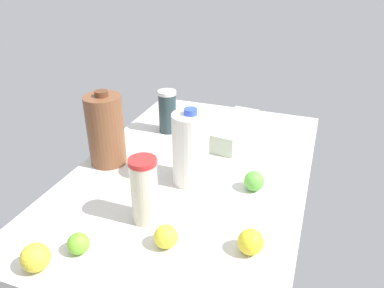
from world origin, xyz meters
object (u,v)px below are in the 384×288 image
(lime_beside_bowl, at_px, (254,181))
(lemon_loose, at_px, (250,242))
(egg_carton, at_px, (234,130))
(lemon_by_jug, at_px, (35,257))
(chocolate_milk_jug, at_px, (106,130))
(lemon_far_back, at_px, (166,237))
(milk_jug, at_px, (191,149))
(lime_near_front, at_px, (78,243))
(shaker_bottle, at_px, (167,111))
(tumbler_cup, at_px, (144,190))

(lime_beside_bowl, distance_m, lemon_loose, 0.28)
(egg_carton, distance_m, lemon_by_jug, 0.86)
(chocolate_milk_jug, relative_size, lemon_loose, 4.08)
(lime_beside_bowl, relative_size, lemon_far_back, 1.04)
(lemon_by_jug, xyz_separation_m, lemon_far_back, (-0.17, 0.25, -0.00))
(milk_jug, relative_size, lime_near_front, 4.61)
(shaker_bottle, relative_size, lemon_loose, 2.70)
(lemon_by_jug, bearing_deg, lime_near_front, 142.40)
(chocolate_milk_jug, xyz_separation_m, lime_near_front, (0.41, 0.16, -0.10))
(tumbler_cup, height_order, lime_beside_bowl, tumbler_cup)
(milk_jug, height_order, shaker_bottle, milk_jug)
(tumbler_cup, bearing_deg, shaker_bottle, -162.93)
(tumbler_cup, relative_size, lime_beside_bowl, 3.06)
(milk_jug, height_order, lemon_loose, milk_jug)
(lemon_by_jug, relative_size, lemon_far_back, 1.12)
(lime_beside_bowl, bearing_deg, lemon_far_back, -25.87)
(chocolate_milk_jug, bearing_deg, lemon_loose, 64.43)
(milk_jug, bearing_deg, shaker_bottle, -145.85)
(chocolate_milk_jug, bearing_deg, lemon_by_jug, 11.87)
(lime_beside_bowl, distance_m, lemon_far_back, 0.36)
(milk_jug, relative_size, lemon_far_back, 4.14)
(chocolate_milk_jug, xyz_separation_m, lemon_far_back, (0.32, 0.36, -0.09))
(shaker_bottle, xyz_separation_m, lime_near_front, (0.71, 0.07, -0.06))
(tumbler_cup, relative_size, lemon_far_back, 3.18)
(chocolate_milk_jug, relative_size, lemon_by_jug, 3.85)
(lemon_by_jug, distance_m, lemon_far_back, 0.31)
(chocolate_milk_jug, distance_m, lime_beside_bowl, 0.52)
(shaker_bottle, distance_m, lime_beside_bowl, 0.52)
(shaker_bottle, height_order, lemon_far_back, shaker_bottle)
(chocolate_milk_jug, bearing_deg, egg_carton, 131.64)
(egg_carton, height_order, lime_beside_bowl, egg_carton)
(tumbler_cup, xyz_separation_m, egg_carton, (-0.57, 0.10, -0.06))
(tumbler_cup, height_order, lemon_loose, tumbler_cup)
(chocolate_milk_jug, relative_size, lime_beside_bowl, 4.17)
(lime_near_front, bearing_deg, shaker_bottle, -174.63)
(lime_near_front, bearing_deg, lemon_far_back, 115.67)
(egg_carton, height_order, lemon_far_back, egg_carton)
(tumbler_cup, relative_size, egg_carton, 0.62)
(lime_beside_bowl, height_order, lime_near_front, lime_beside_bowl)
(lime_beside_bowl, bearing_deg, lemon_by_jug, -39.70)
(shaker_bottle, bearing_deg, lemon_loose, 39.15)
(milk_jug, distance_m, lemon_by_jug, 0.53)
(egg_carton, height_order, lemon_by_jug, egg_carton)
(tumbler_cup, bearing_deg, chocolate_milk_jug, -132.51)
(egg_carton, bearing_deg, lime_beside_bowl, 30.31)
(lemon_by_jug, xyz_separation_m, lime_beside_bowl, (-0.50, 0.41, -0.00))
(egg_carton, xyz_separation_m, lemon_loose, (0.60, 0.19, -0.00))
(shaker_bottle, xyz_separation_m, lemon_by_jug, (0.79, 0.01, -0.05))
(milk_jug, distance_m, chocolate_milk_jug, 0.31)
(lemon_far_back, bearing_deg, lemon_by_jug, -55.92)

